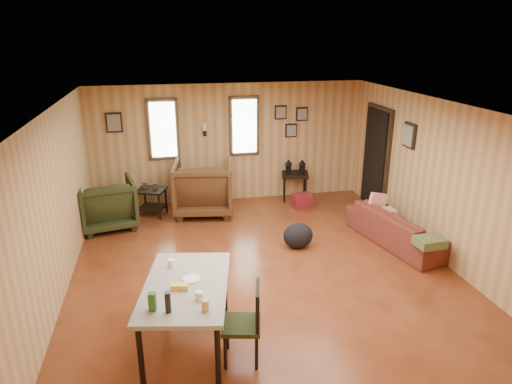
# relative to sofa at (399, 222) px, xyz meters

# --- Properties ---
(room) EXTENTS (5.54, 6.04, 2.44)m
(room) POSITION_rel_sofa_xyz_m (-2.23, -0.05, 0.83)
(room) COLOR brown
(room) RESTS_ON ground
(sofa) EXTENTS (0.95, 2.01, 0.76)m
(sofa) POSITION_rel_sofa_xyz_m (0.00, 0.00, 0.00)
(sofa) COLOR maroon
(sofa) RESTS_ON ground
(recliner_brown) EXTENTS (1.24, 1.18, 1.13)m
(recliner_brown) POSITION_rel_sofa_xyz_m (-3.01, 2.03, 0.19)
(recliner_brown) COLOR #4B2E16
(recliner_brown) RESTS_ON ground
(recliner_green) EXTENTS (1.11, 1.06, 0.97)m
(recliner_green) POSITION_rel_sofa_xyz_m (-4.77, 1.69, 0.11)
(recliner_green) COLOR #272E14
(recliner_green) RESTS_ON ground
(end_table) EXTENTS (0.64, 0.62, 0.65)m
(end_table) POSITION_rel_sofa_xyz_m (-4.00, 2.09, -0.01)
(end_table) COLOR black
(end_table) RESTS_ON ground
(side_table) EXTENTS (0.66, 0.66, 0.86)m
(side_table) POSITION_rel_sofa_xyz_m (-1.08, 2.40, 0.21)
(side_table) COLOR black
(side_table) RESTS_ON ground
(cooler) EXTENTS (0.41, 0.31, 0.27)m
(cooler) POSITION_rel_sofa_xyz_m (-1.06, 1.92, -0.24)
(cooler) COLOR maroon
(cooler) RESTS_ON ground
(backpack) EXTENTS (0.55, 0.45, 0.42)m
(backpack) POSITION_rel_sofa_xyz_m (-1.68, 0.17, -0.17)
(backpack) COLOR black
(backpack) RESTS_ON ground
(sofa_pillows) EXTENTS (0.48, 1.69, 0.35)m
(sofa_pillows) POSITION_rel_sofa_xyz_m (-0.11, -0.31, 0.12)
(sofa_pillows) COLOR #535C33
(sofa_pillows) RESTS_ON sofa
(dining_table) EXTENTS (1.16, 1.63, 0.98)m
(dining_table) POSITION_rel_sofa_xyz_m (-3.60, -1.92, 0.31)
(dining_table) COLOR #9D9384
(dining_table) RESTS_ON ground
(dining_chair) EXTENTS (0.48, 0.48, 0.89)m
(dining_chair) POSITION_rel_sofa_xyz_m (-2.99, -2.30, 0.12)
(dining_chair) COLOR #272E14
(dining_chair) RESTS_ON ground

